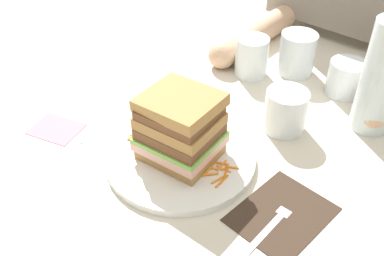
{
  "coord_description": "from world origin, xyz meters",
  "views": [
    {
      "loc": [
        0.37,
        -0.43,
        0.52
      ],
      "look_at": [
        -0.02,
        0.02,
        0.05
      ],
      "focal_mm": 41.73,
      "sensor_mm": 36.0,
      "label": 1
    }
  ],
  "objects": [
    {
      "name": "knife",
      "position": [
        -0.19,
        -0.01,
        0.0
      ],
      "size": [
        0.02,
        0.2,
        0.0
      ],
      "color": "silver",
      "rests_on": "ground_plane"
    },
    {
      "name": "carrot_shred_6",
      "position": [
        -0.08,
        -0.0,
        0.01
      ],
      "size": [
        0.02,
        0.03,
        0.0
      ],
      "primitive_type": "cylinder",
      "rotation": [
        0.0,
        1.57,
        5.42
      ],
      "color": "orange",
      "rests_on": "main_plate"
    },
    {
      "name": "carrot_shred_3",
      "position": [
        -0.1,
        -0.0,
        0.01
      ],
      "size": [
        0.02,
        0.02,
        0.0
      ],
      "primitive_type": "cylinder",
      "rotation": [
        0.0,
        1.57,
        3.92
      ],
      "color": "orange",
      "rests_on": "main_plate"
    },
    {
      "name": "fork",
      "position": [
        0.18,
        -0.02,
        0.0
      ],
      "size": [
        0.02,
        0.17,
        0.0
      ],
      "color": "silver",
      "rests_on": "napkin_dark"
    },
    {
      "name": "carrot_shred_8",
      "position": [
        -0.07,
        -0.01,
        0.01
      ],
      "size": [
        0.02,
        0.02,
        0.0
      ],
      "primitive_type": "cylinder",
      "rotation": [
        0.0,
        1.57,
        0.54
      ],
      "color": "orange",
      "rests_on": "main_plate"
    },
    {
      "name": "carrot_shred_5",
      "position": [
        -0.11,
        -0.02,
        0.02
      ],
      "size": [
        0.03,
        0.01,
        0.0
      ],
      "primitive_type": "cylinder",
      "rotation": [
        0.0,
        1.57,
        3.42
      ],
      "color": "orange",
      "rests_on": "main_plate"
    },
    {
      "name": "carrot_shred_16",
      "position": [
        0.07,
        -0.02,
        0.01
      ],
      "size": [
        0.01,
        0.03,
        0.0
      ],
      "primitive_type": "cylinder",
      "rotation": [
        0.0,
        1.57,
        4.5
      ],
      "color": "orange",
      "rests_on": "main_plate"
    },
    {
      "name": "empty_tumbler_1",
      "position": [
        0.1,
        0.37,
        0.04
      ],
      "size": [
        0.07,
        0.07,
        0.07
      ],
      "primitive_type": "cylinder",
      "color": "silver",
      "rests_on": "ground_plane"
    },
    {
      "name": "main_plate",
      "position": [
        -0.02,
        -0.01,
        0.01
      ],
      "size": [
        0.26,
        0.26,
        0.01
      ],
      "primitive_type": "cylinder",
      "color": "white",
      "rests_on": "ground_plane"
    },
    {
      "name": "carrot_shred_1",
      "position": [
        -0.1,
        -0.01,
        0.02
      ],
      "size": [
        0.01,
        0.03,
        0.0
      ],
      "primitive_type": "cylinder",
      "rotation": [
        0.0,
        1.57,
        4.97
      ],
      "color": "orange",
      "rests_on": "main_plate"
    },
    {
      "name": "carrot_shred_10",
      "position": [
        0.05,
        -0.01,
        0.02
      ],
      "size": [
        0.02,
        0.02,
        0.0
      ],
      "primitive_type": "cylinder",
      "rotation": [
        0.0,
        1.57,
        4.02
      ],
      "color": "orange",
      "rests_on": "main_plate"
    },
    {
      "name": "empty_tumbler_0",
      "position": [
        -0.09,
        0.31,
        0.04
      ],
      "size": [
        0.07,
        0.07,
        0.09
      ],
      "primitive_type": "cylinder",
      "color": "silver",
      "rests_on": "ground_plane"
    },
    {
      "name": "ground_plane",
      "position": [
        0.0,
        0.0,
        0.0
      ],
      "size": [
        3.0,
        3.0,
        0.0
      ],
      "primitive_type": "plane",
      "color": "beige"
    },
    {
      "name": "carrot_shred_17",
      "position": [
        0.05,
        0.01,
        0.01
      ],
      "size": [
        0.01,
        0.03,
        0.0
      ],
      "primitive_type": "cylinder",
      "rotation": [
        0.0,
        1.57,
        4.82
      ],
      "color": "orange",
      "rests_on": "main_plate"
    },
    {
      "name": "carrot_shred_18",
      "position": [
        0.07,
        0.02,
        0.01
      ],
      "size": [
        0.02,
        0.02,
        0.0
      ],
      "primitive_type": "cylinder",
      "rotation": [
        0.0,
        1.57,
        0.56
      ],
      "color": "orange",
      "rests_on": "main_plate"
    },
    {
      "name": "carrot_shred_14",
      "position": [
        0.04,
        -0.01,
        0.01
      ],
      "size": [
        0.01,
        0.03,
        0.0
      ],
      "primitive_type": "cylinder",
      "rotation": [
        0.0,
        1.57,
        1.67
      ],
      "color": "orange",
      "rests_on": "main_plate"
    },
    {
      "name": "sandwich",
      "position": [
        -0.02,
        -0.01,
        0.07
      ],
      "size": [
        0.13,
        0.12,
        0.12
      ],
      "color": "#A87A42",
      "rests_on": "main_plate"
    },
    {
      "name": "carrot_shred_9",
      "position": [
        0.05,
        0.02,
        0.01
      ],
      "size": [
        0.03,
        0.02,
        0.0
      ],
      "primitive_type": "cylinder",
      "rotation": [
        0.0,
        1.57,
        0.44
      ],
      "color": "orange",
      "rests_on": "main_plate"
    },
    {
      "name": "carrot_shred_7",
      "position": [
        -0.08,
        -0.0,
        0.01
      ],
      "size": [
        0.03,
        0.01,
        0.0
      ],
      "primitive_type": "cylinder",
      "rotation": [
        0.0,
        1.57,
        3.35
      ],
      "color": "orange",
      "rests_on": "main_plate"
    },
    {
      "name": "carrot_shred_4",
      "position": [
        -0.12,
        -0.02,
        0.01
      ],
      "size": [
        0.0,
        0.03,
        0.0
      ],
      "primitive_type": "cylinder",
      "rotation": [
        0.0,
        1.57,
        4.76
      ],
      "color": "orange",
      "rests_on": "main_plate"
    },
    {
      "name": "carrot_shred_2",
      "position": [
        -0.11,
        -0.01,
        0.02
      ],
      "size": [
        0.01,
        0.02,
        0.0
      ],
      "primitive_type": "cylinder",
      "rotation": [
        0.0,
        1.57,
        4.93
      ],
      "color": "orange",
      "rests_on": "main_plate"
    },
    {
      "name": "napkin_pink",
      "position": [
        -0.25,
        -0.09,
        0.0
      ],
      "size": [
        0.11,
        0.09,
        0.0
      ],
      "primitive_type": "cube",
      "rotation": [
        0.0,
        0.0,
        0.28
      ],
      "color": "pink",
      "rests_on": "ground_plane"
    },
    {
      "name": "carrot_shred_15",
      "position": [
        0.05,
        0.0,
        0.01
      ],
      "size": [
        0.03,
        0.02,
        0.0
      ],
      "primitive_type": "cylinder",
      "rotation": [
        0.0,
        1.57,
        3.68
      ],
      "color": "orange",
      "rests_on": "main_plate"
    },
    {
      "name": "carrot_shred_13",
      "position": [
        0.08,
        -0.01,
        0.01
      ],
      "size": [
        0.01,
        0.03,
        0.0
      ],
      "primitive_type": "cylinder",
      "rotation": [
        0.0,
        1.57,
        1.63
      ],
      "color": "orange",
      "rests_on": "main_plate"
    },
    {
      "name": "carrot_shred_12",
      "position": [
        0.06,
        0.01,
        0.01
      ],
      "size": [
        0.03,
        0.01,
        0.0
      ],
      "primitive_type": "cylinder",
      "rotation": [
        0.0,
        1.57,
        0.11
      ],
      "color": "orange",
      "rests_on": "main_plate"
    },
    {
      "name": "juice_glass",
      "position": [
        0.07,
        0.18,
        0.03
      ],
      "size": [
        0.08,
        0.08,
        0.08
      ],
      "color": "white",
      "rests_on": "ground_plane"
    },
    {
      "name": "carrot_shred_0",
      "position": [
        -0.11,
        -0.03,
        0.01
      ],
      "size": [
        0.01,
        0.02,
        0.0
      ],
      "primitive_type": "cylinder",
      "rotation": [
        0.0,
        1.57,
        4.59
      ],
      "color": "orange",
      "rests_on": "main_plate"
    },
    {
      "name": "empty_tumbler_2",
      "position": [
        -0.02,
        0.38,
        0.05
      ],
      "size": [
        0.08,
        0.08,
        0.09
      ],
      "primitive_type": "cylinder",
      "color": "silver",
      "rests_on": "ground_plane"
    },
    {
      "name": "napkin_dark",
      "position": [
        0.18,
        -0.0,
        0.0
      ],
      "size": [
        0.13,
        0.16,
        0.0
      ],
      "primitive_type": "cube",
      "rotation": [
        0.0,
        0.0,
        -0.08
      ],
      "color": "#38281E",
      "rests_on": "ground_plane"
    },
    {
      "name": "carrot_shred_11",
      "position": [
        0.07,
        0.01,
        0.02
      ],
      "size": [
        0.02,
        0.03,
        0.0
      ],
      "primitive_type": "cylinder",
      "rotation": [
        0.0,
        1.57,
        2.04
      ],
      "color": "orange",
      "rests_on": "main_plate"
    }
  ]
}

